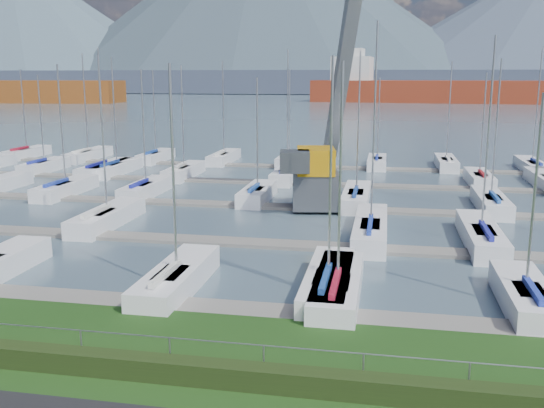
# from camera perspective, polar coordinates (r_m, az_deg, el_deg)

# --- Properties ---
(water) EXTENTS (800.00, 540.00, 0.20)m
(water) POSITION_cam_1_polar(r_m,az_deg,el_deg) (276.90, 9.68, 9.83)
(water) COLOR #485B69
(hedge) EXTENTS (80.00, 0.70, 0.70)m
(hedge) POSITION_cam_1_polar(r_m,az_deg,el_deg) (19.30, -7.08, -15.40)
(hedge) COLOR #213012
(hedge) RESTS_ON grass
(fence) EXTENTS (80.00, 0.04, 0.04)m
(fence) POSITION_cam_1_polar(r_m,az_deg,el_deg) (19.27, -6.78, -12.62)
(fence) COLOR gray
(fence) RESTS_ON grass
(foothill) EXTENTS (900.00, 80.00, 12.00)m
(foothill) POSITION_cam_1_polar(r_m,az_deg,el_deg) (346.74, 9.96, 11.28)
(foothill) COLOR #3C4457
(foothill) RESTS_ON water
(mountains) EXTENTS (1190.00, 360.00, 115.00)m
(mountains) POSITION_cam_1_polar(r_m,az_deg,el_deg) (422.97, 11.38, 16.85)
(mountains) COLOR #3A4255
(mountains) RESTS_ON water
(docks) EXTENTS (90.00, 41.60, 0.25)m
(docks) POSITION_cam_1_polar(r_m,az_deg,el_deg) (44.04, 3.37, -0.38)
(docks) COLOR slate
(docks) RESTS_ON water
(crane) EXTENTS (6.44, 13.21, 22.35)m
(crane) POSITION_cam_1_polar(r_m,az_deg,el_deg) (44.03, 4.95, 6.90)
(crane) COLOR slate
(crane) RESTS_ON water
(cargo_ship_mid) EXTENTS (95.00, 26.76, 21.50)m
(cargo_ship_mid) POSITION_cam_1_polar(r_m,az_deg,el_deg) (229.68, 14.66, 10.21)
(cargo_ship_mid) COLOR maroon
(cargo_ship_mid) RESTS_ON water
(sailboat_fleet) EXTENTS (75.40, 49.60, 13.72)m
(sailboat_fleet) POSITION_cam_1_polar(r_m,az_deg,el_deg) (45.53, 2.15, 7.09)
(sailboat_fleet) COLOR navy
(sailboat_fleet) RESTS_ON water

